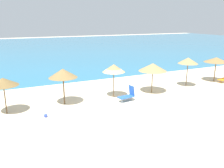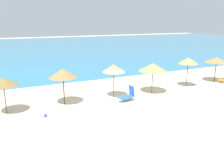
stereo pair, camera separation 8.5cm
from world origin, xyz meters
name	(u,v)px [view 1 (the left image)]	position (x,y,z in m)	size (l,w,h in m)	color
ground_plane	(114,101)	(0.00, 0.00, 0.00)	(160.00, 160.00, 0.00)	beige
sea_water	(38,48)	(0.00, 41.58, 0.00)	(160.00, 68.65, 0.01)	teal
dune_ridge	(187,154)	(-1.78, -10.35, 1.43)	(38.71, 4.90, 2.86)	beige
beach_umbrella_2	(3,82)	(-8.01, 0.93, 2.34)	(2.06, 2.06, 2.62)	brown
beach_umbrella_3	(63,73)	(-3.80, 1.06, 2.51)	(2.21, 2.21, 2.87)	brown
beach_umbrella_4	(114,68)	(0.47, 0.96, 2.56)	(1.91, 1.91, 2.89)	brown
beach_umbrella_5	(153,67)	(4.23, 0.70, 2.37)	(2.53, 2.53, 2.73)	brown
beach_umbrella_6	(188,61)	(8.52, 0.93, 2.61)	(1.96, 1.96, 2.92)	brown
beach_umbrella_7	(216,60)	(12.69, 1.20, 2.37)	(2.53, 2.53, 2.64)	brown
lounge_chair_3	(128,95)	(1.13, -0.36, 0.52)	(1.43, 0.82, 1.25)	blue
beach_ball	(46,115)	(-5.62, -0.94, 0.12)	(0.25, 0.25, 0.25)	blue
cooler_box	(202,93)	(7.98, -1.74, 0.16)	(0.58, 0.42, 0.33)	white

